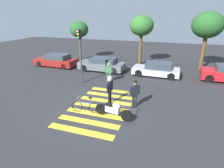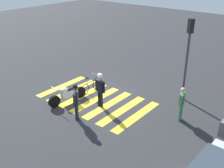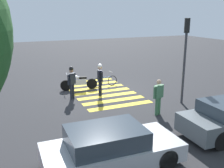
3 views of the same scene
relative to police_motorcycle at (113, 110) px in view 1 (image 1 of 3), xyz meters
name	(u,v)px [view 1 (image 1 of 3)]	position (x,y,z in m)	size (l,w,h in m)	color
ground_plane	(101,107)	(-1.13, 0.93, -0.46)	(60.00, 60.00, 0.00)	#2B2B2D
police_motorcycle	(113,110)	(0.00, 0.00, 0.00)	(2.23, 0.67, 1.04)	black
leaning_bicycle	(86,107)	(-1.70, 0.04, -0.09)	(1.70, 0.46, 0.99)	black
officer_on_foot	(110,88)	(-0.76, 1.62, 0.62)	(0.26, 0.68, 1.84)	black
officer_by_motorcycle	(135,92)	(0.85, 1.57, 0.59)	(0.54, 0.47, 1.80)	#1E232D
pedestrian_bystander	(109,71)	(-2.17, 5.37, 0.50)	(0.64, 0.34, 1.68)	#3F724C
crosswalk_stripes	(101,107)	(-1.13, 0.93, -0.46)	(3.53, 5.85, 0.01)	yellow
car_maroon_wagon	(56,60)	(-9.32, 8.32, 0.19)	(4.64, 2.00, 1.35)	black
car_grey_coupe	(102,64)	(-3.91, 8.23, 0.21)	(4.66, 1.87, 1.37)	black
car_silver_sedan	(157,69)	(1.49, 8.37, 0.16)	(4.26, 1.94, 1.28)	black
traffic_light_pole	(80,48)	(-4.22, 4.47, 2.43)	(0.33, 0.36, 4.32)	#38383D
street_tree_near	(79,30)	(-8.38, 12.20, 3.17)	(2.24, 2.24, 4.63)	brown
street_tree_mid	(142,26)	(-0.78, 12.20, 3.72)	(2.57, 2.57, 5.35)	brown
street_tree_far	(208,25)	(5.65, 12.20, 3.93)	(3.01, 3.01, 5.73)	brown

